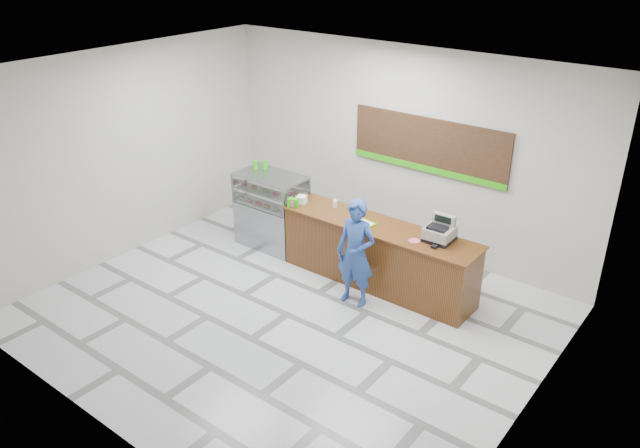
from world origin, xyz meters
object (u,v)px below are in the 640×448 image
Objects in this scene: serving_tray at (364,223)px; customer at (356,253)px; sales_counter at (378,255)px; display_case at (271,210)px; cash_register at (440,232)px.

serving_tray is 0.64m from customer.
display_case reaches higher than sales_counter.
customer reaches higher than serving_tray.
display_case is at bearing -179.99° from sales_counter.
display_case is 3.23m from cash_register.
display_case is (-2.22, -0.00, 0.16)m from sales_counter.
customer reaches higher than cash_register.
customer reaches higher than sales_counter.
cash_register is 1.26m from customer.
sales_counter is at bearing 32.75° from serving_tray.
customer reaches higher than display_case.
sales_counter is 1.96× the size of customer.
customer is at bearing -142.99° from cash_register.
customer is (-0.94, -0.76, -0.34)m from cash_register.
sales_counter is 0.58m from serving_tray.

